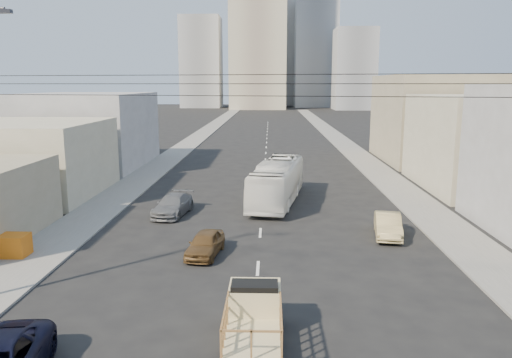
{
  "coord_description": "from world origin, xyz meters",
  "views": [
    {
      "loc": [
        0.58,
        -15.45,
        9.0
      ],
      "look_at": [
        -0.24,
        13.3,
        3.5
      ],
      "focal_mm": 35.0,
      "sensor_mm": 36.0,
      "label": 1
    }
  ],
  "objects_px": {
    "crate_stack": "(10,245)",
    "sedan_grey": "(173,205)",
    "city_bus": "(277,182)",
    "sedan_brown": "(205,244)",
    "flatbed_pickup": "(254,314)",
    "sedan_tan": "(388,225)"
  },
  "relations": [
    {
      "from": "crate_stack",
      "to": "sedan_grey",
      "type": "bearing_deg",
      "value": 52.72
    },
    {
      "from": "city_bus",
      "to": "crate_stack",
      "type": "height_order",
      "value": "city_bus"
    },
    {
      "from": "city_bus",
      "to": "crate_stack",
      "type": "xyz_separation_m",
      "value": [
        -14.13,
        -13.0,
        -0.91
      ]
    },
    {
      "from": "sedan_brown",
      "to": "flatbed_pickup",
      "type": "bearing_deg",
      "value": -64.38
    },
    {
      "from": "sedan_grey",
      "to": "sedan_brown",
      "type": "bearing_deg",
      "value": -59.71
    },
    {
      "from": "sedan_tan",
      "to": "sedan_grey",
      "type": "xyz_separation_m",
      "value": [
        -13.81,
        4.63,
        0.0
      ]
    },
    {
      "from": "crate_stack",
      "to": "sedan_brown",
      "type": "bearing_deg",
      "value": 3.9
    },
    {
      "from": "flatbed_pickup",
      "to": "sedan_grey",
      "type": "height_order",
      "value": "flatbed_pickup"
    },
    {
      "from": "flatbed_pickup",
      "to": "crate_stack",
      "type": "bearing_deg",
      "value": 147.13
    },
    {
      "from": "sedan_grey",
      "to": "flatbed_pickup",
      "type": "bearing_deg",
      "value": -61.9
    },
    {
      "from": "sedan_grey",
      "to": "crate_stack",
      "type": "distance_m",
      "value": 11.27
    },
    {
      "from": "city_bus",
      "to": "sedan_tan",
      "type": "relative_size",
      "value": 2.75
    },
    {
      "from": "sedan_tan",
      "to": "city_bus",
      "type": "bearing_deg",
      "value": 135.84
    },
    {
      "from": "sedan_tan",
      "to": "crate_stack",
      "type": "bearing_deg",
      "value": -159.23
    },
    {
      "from": "city_bus",
      "to": "sedan_tan",
      "type": "distance_m",
      "value": 10.88
    },
    {
      "from": "sedan_tan",
      "to": "sedan_grey",
      "type": "relative_size",
      "value": 0.88
    },
    {
      "from": "city_bus",
      "to": "sedan_grey",
      "type": "bearing_deg",
      "value": -141.24
    },
    {
      "from": "sedan_grey",
      "to": "crate_stack",
      "type": "xyz_separation_m",
      "value": [
        -6.83,
        -8.97,
        -0.0
      ]
    },
    {
      "from": "flatbed_pickup",
      "to": "crate_stack",
      "type": "height_order",
      "value": "flatbed_pickup"
    },
    {
      "from": "sedan_brown",
      "to": "crate_stack",
      "type": "xyz_separation_m",
      "value": [
        -10.15,
        -0.69,
        0.05
      ]
    },
    {
      "from": "sedan_brown",
      "to": "sedan_tan",
      "type": "xyz_separation_m",
      "value": [
        10.49,
        3.65,
        0.05
      ]
    },
    {
      "from": "flatbed_pickup",
      "to": "crate_stack",
      "type": "xyz_separation_m",
      "value": [
        -13.04,
        8.43,
        -0.4
      ]
    }
  ]
}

